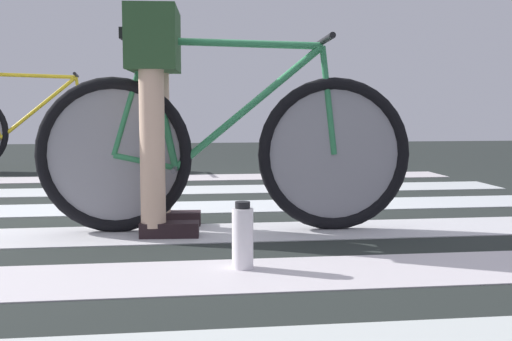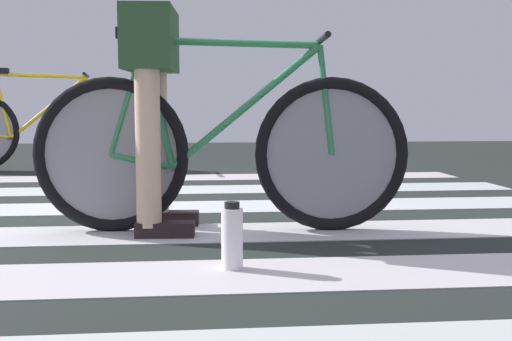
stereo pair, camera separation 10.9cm
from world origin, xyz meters
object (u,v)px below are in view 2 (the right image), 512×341
(bicycle_2_of_2, at_px, (37,128))
(water_bottle, at_px, (232,238))
(bicycle_1_of_2, at_px, (221,149))
(cyclist_1_of_2, at_px, (152,89))

(bicycle_2_of_2, relative_size, water_bottle, 7.10)
(bicycle_1_of_2, distance_m, cyclist_1_of_2, 0.41)
(bicycle_1_of_2, distance_m, water_bottle, 0.76)
(cyclist_1_of_2, height_order, water_bottle, cyclist_1_of_2)
(cyclist_1_of_2, bearing_deg, bicycle_2_of_2, 116.49)
(cyclist_1_of_2, distance_m, bicycle_2_of_2, 3.31)
(cyclist_1_of_2, bearing_deg, bicycle_1_of_2, -0.00)
(water_bottle, bearing_deg, cyclist_1_of_2, 113.63)
(bicycle_1_of_2, distance_m, bicycle_2_of_2, 3.45)
(bicycle_2_of_2, height_order, water_bottle, bicycle_2_of_2)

